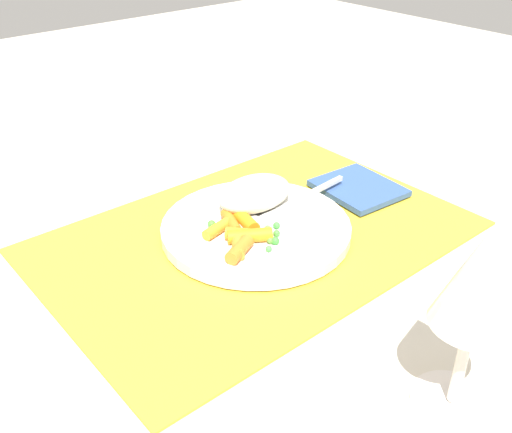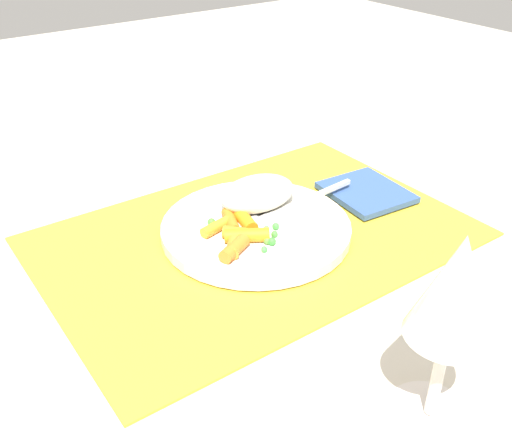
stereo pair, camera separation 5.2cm
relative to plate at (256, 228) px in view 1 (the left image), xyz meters
name	(u,v)px [view 1 (the left image)]	position (x,y,z in m)	size (l,w,h in m)	color
ground_plane	(256,237)	(0.00, 0.00, -0.01)	(2.40, 2.40, 0.00)	beige
placemat	(256,235)	(0.00, 0.00, -0.01)	(0.51, 0.35, 0.01)	gold
plate	(256,228)	(0.00, 0.00, 0.00)	(0.23, 0.23, 0.01)	white
rice_mound	(255,193)	(-0.03, -0.03, 0.03)	(0.10, 0.07, 0.04)	beige
carrot_portion	(239,234)	(0.04, 0.01, 0.01)	(0.08, 0.09, 0.02)	orange
pea_scatter	(251,230)	(0.02, 0.01, 0.01)	(0.07, 0.09, 0.01)	green
fork	(280,209)	(-0.04, 0.00, 0.01)	(0.21, 0.03, 0.01)	silver
wine_glass	(480,285)	(0.04, 0.31, 0.11)	(0.07, 0.07, 0.18)	silver
napkin	(358,188)	(-0.18, 0.01, 0.00)	(0.10, 0.11, 0.01)	#33518C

